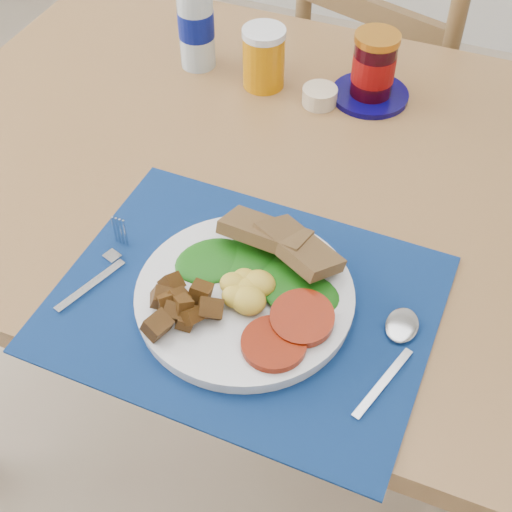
{
  "coord_description": "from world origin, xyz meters",
  "views": [
    {
      "loc": [
        0.23,
        -0.64,
        1.5
      ],
      "look_at": [
        -0.01,
        -0.05,
        0.8
      ],
      "focal_mm": 50.0,
      "sensor_mm": 36.0,
      "label": 1
    }
  ],
  "objects_px": {
    "breakfast_plate": "(240,293)",
    "chair_far": "(393,51)",
    "water_bottle": "(196,16)",
    "juice_glass": "(264,59)",
    "jam_on_saucer": "(373,71)"
  },
  "relations": [
    {
      "from": "breakfast_plate",
      "to": "jam_on_saucer",
      "type": "xyz_separation_m",
      "value": [
        0.03,
        0.53,
        0.03
      ]
    },
    {
      "from": "breakfast_plate",
      "to": "chair_far",
      "type": "bearing_deg",
      "value": 104.11
    },
    {
      "from": "juice_glass",
      "to": "jam_on_saucer",
      "type": "relative_size",
      "value": 0.76
    },
    {
      "from": "chair_far",
      "to": "breakfast_plate",
      "type": "bearing_deg",
      "value": 108.2
    },
    {
      "from": "chair_far",
      "to": "breakfast_plate",
      "type": "distance_m",
      "value": 0.99
    },
    {
      "from": "chair_far",
      "to": "jam_on_saucer",
      "type": "distance_m",
      "value": 0.5
    },
    {
      "from": "chair_far",
      "to": "juice_glass",
      "type": "xyz_separation_m",
      "value": [
        -0.14,
        -0.48,
        0.22
      ]
    },
    {
      "from": "water_bottle",
      "to": "juice_glass",
      "type": "bearing_deg",
      "value": -6.66
    },
    {
      "from": "water_bottle",
      "to": "jam_on_saucer",
      "type": "bearing_deg",
      "value": 3.12
    },
    {
      "from": "breakfast_plate",
      "to": "juice_glass",
      "type": "relative_size",
      "value": 2.75
    },
    {
      "from": "breakfast_plate",
      "to": "juice_glass",
      "type": "bearing_deg",
      "value": 121.23
    },
    {
      "from": "jam_on_saucer",
      "to": "juice_glass",
      "type": "bearing_deg",
      "value": -169.88
    },
    {
      "from": "chair_far",
      "to": "juice_glass",
      "type": "distance_m",
      "value": 0.54
    },
    {
      "from": "water_bottle",
      "to": "juice_glass",
      "type": "relative_size",
      "value": 2.15
    },
    {
      "from": "breakfast_plate",
      "to": "jam_on_saucer",
      "type": "distance_m",
      "value": 0.53
    }
  ]
}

